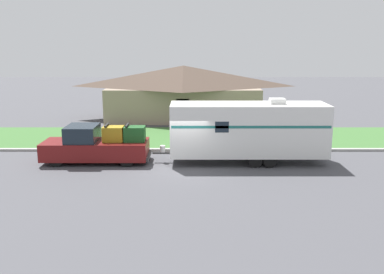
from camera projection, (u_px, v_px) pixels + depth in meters
name	position (u px, v px, depth m)	size (l,w,h in m)	color
ground_plane	(182.00, 169.00, 22.11)	(120.00, 120.00, 0.00)	#47474C
curb_strip	(183.00, 150.00, 25.75)	(80.00, 0.30, 0.14)	#999993
lawn_strip	(184.00, 137.00, 29.33)	(80.00, 7.00, 0.03)	#3D6B33
house_across_street	(182.00, 91.00, 36.36)	(13.52, 6.91, 4.50)	gray
pickup_truck	(95.00, 146.00, 23.15)	(5.76, 2.09, 2.10)	black
travel_trailer	(247.00, 129.00, 22.99)	(9.35, 2.40, 3.49)	black
mailbox	(91.00, 131.00, 26.48)	(0.48, 0.20, 1.30)	brown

